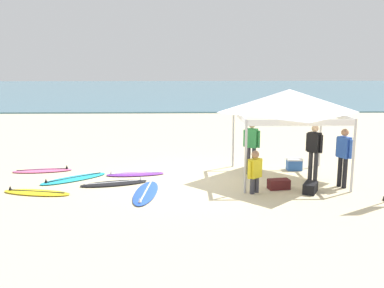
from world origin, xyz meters
The scene contains 16 objects.
ground_plane centered at (0.00, 0.00, 0.00)m, with size 80.00×80.00×0.00m, color beige.
sea centered at (0.00, 33.97, 0.05)m, with size 80.00×36.00×0.10m, color teal.
canopy_tent centered at (2.91, 0.19, 2.39)m, with size 3.09×3.09×2.75m.
surfboard_cyan centered at (-3.64, 0.15, 0.04)m, with size 2.03×1.74×0.19m.
surfboard_purple centered at (-1.81, 0.63, 0.04)m, with size 1.88×0.71×0.19m.
surfboard_yellow centered at (-4.33, -1.24, 0.04)m, with size 2.00×0.90×0.19m.
surfboard_blue centered at (-1.32, -1.34, 0.04)m, with size 0.79×2.28×0.19m.
surfboard_pink centered at (-4.88, 1.15, 0.04)m, with size 1.95×0.77×0.19m.
surfboard_black centered at (-2.31, -0.39, 0.04)m, with size 2.03×1.03×0.19m.
person_green centered at (1.89, 0.65, 0.99)m, with size 0.50×0.36×1.71m.
person_blue centered at (4.29, -0.83, 0.99)m, with size 0.37×0.49×1.71m.
person_black centered at (3.66, -0.10, 0.99)m, with size 0.41×0.42×1.71m.
person_yellow centered at (1.68, -1.33, 0.66)m, with size 0.44×0.40×1.20m.
gear_bag_near_tent centered at (3.24, -1.32, 0.14)m, with size 0.60×0.32×0.28m, color black.
gear_bag_by_pole centered at (2.44, -0.96, 0.14)m, with size 0.60×0.32×0.28m, color #4C1919.
cooler_box centered at (3.41, 1.16, 0.20)m, with size 0.50×0.36×0.39m.
Camera 1 is at (-0.32, -13.06, 3.73)m, focal length 41.58 mm.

